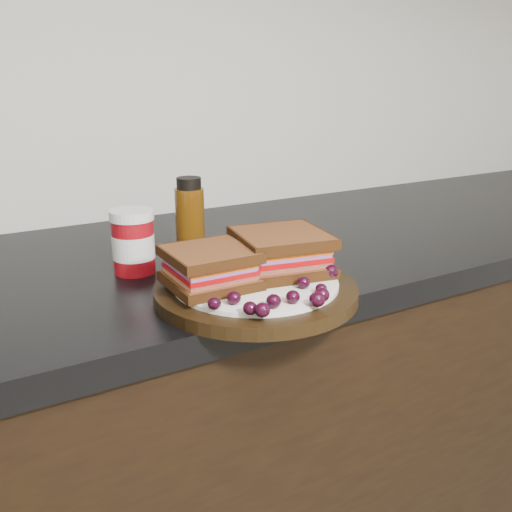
{
  "coord_description": "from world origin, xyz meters",
  "views": [
    {
      "loc": [
        -0.26,
        0.84,
        1.19
      ],
      "look_at": [
        0.12,
        1.47,
        0.96
      ],
      "focal_mm": 40.0,
      "sensor_mm": 36.0,
      "label": 1
    }
  ],
  "objects": [
    {
      "name": "grape_16",
      "position": [
        0.06,
        1.52,
        0.93
      ],
      "size": [
        0.02,
        0.02,
        0.02
      ],
      "primitive_type": "ellipsoid",
      "color": "black",
      "rests_on": "plate"
    },
    {
      "name": "plate",
      "position": [
        0.12,
        1.47,
        0.91
      ],
      "size": [
        0.28,
        0.28,
        0.02
      ],
      "primitive_type": "cylinder",
      "color": "black",
      "rests_on": "countertop"
    },
    {
      "name": "grape_2",
      "position": [
        0.05,
        1.37,
        0.93
      ],
      "size": [
        0.02,
        0.02,
        0.02
      ],
      "primitive_type": "ellipsoid",
      "color": "black",
      "rests_on": "plate"
    },
    {
      "name": "grape_7",
      "position": [
        0.15,
        1.36,
        0.93
      ],
      "size": [
        0.02,
        0.02,
        0.02
      ],
      "primitive_type": "ellipsoid",
      "color": "black",
      "rests_on": "plate"
    },
    {
      "name": "grape_22",
      "position": [
        0.05,
        1.49,
        0.93
      ],
      "size": [
        0.02,
        0.02,
        0.01
      ],
      "primitive_type": "ellipsoid",
      "color": "black",
      "rests_on": "plate"
    },
    {
      "name": "grape_1",
      "position": [
        0.05,
        1.41,
        0.93
      ],
      "size": [
        0.02,
        0.02,
        0.02
      ],
      "primitive_type": "ellipsoid",
      "color": "black",
      "rests_on": "plate"
    },
    {
      "name": "grape_12",
      "position": [
        0.2,
        1.46,
        0.93
      ],
      "size": [
        0.02,
        0.02,
        0.02
      ],
      "primitive_type": "ellipsoid",
      "color": "black",
      "rests_on": "plate"
    },
    {
      "name": "sandwich_left",
      "position": [
        0.06,
        1.49,
        0.95
      ],
      "size": [
        0.11,
        0.11,
        0.05
      ],
      "primitive_type": null,
      "rotation": [
        0.0,
        0.0,
        -0.02
      ],
      "color": "brown",
      "rests_on": "plate"
    },
    {
      "name": "grape_13",
      "position": [
        0.21,
        1.48,
        0.93
      ],
      "size": [
        0.02,
        0.02,
        0.02
      ],
      "primitive_type": "ellipsoid",
      "color": "black",
      "rests_on": "plate"
    },
    {
      "name": "grape_10",
      "position": [
        0.21,
        1.42,
        0.93
      ],
      "size": [
        0.02,
        0.02,
        0.02
      ],
      "primitive_type": "ellipsoid",
      "color": "black",
      "rests_on": "plate"
    },
    {
      "name": "grape_6",
      "position": [
        0.14,
        1.35,
        0.93
      ],
      "size": [
        0.02,
        0.02,
        0.02
      ],
      "primitive_type": "ellipsoid",
      "color": "black",
      "rests_on": "plate"
    },
    {
      "name": "grape_5",
      "position": [
        0.12,
        1.38,
        0.93
      ],
      "size": [
        0.02,
        0.02,
        0.02
      ],
      "primitive_type": "ellipsoid",
      "color": "black",
      "rests_on": "plate"
    },
    {
      "name": "grape_23",
      "position": [
        0.02,
        1.47,
        0.93
      ],
      "size": [
        0.02,
        0.02,
        0.02
      ],
      "primitive_type": "ellipsoid",
      "color": "black",
      "rests_on": "plate"
    },
    {
      "name": "oil_bottle",
      "position": [
        0.12,
        1.69,
        0.97
      ],
      "size": [
        0.05,
        0.05,
        0.13
      ],
      "primitive_type": "cylinder",
      "rotation": [
        0.0,
        0.0,
        -0.1
      ],
      "color": "#492907",
      "rests_on": "countertop"
    },
    {
      "name": "grape_15",
      "position": [
        0.16,
        1.49,
        0.93
      ],
      "size": [
        0.02,
        0.02,
        0.02
      ],
      "primitive_type": "ellipsoid",
      "color": "black",
      "rests_on": "plate"
    },
    {
      "name": "grape_17",
      "position": [
        0.05,
        1.5,
        0.93
      ],
      "size": [
        0.02,
        0.02,
        0.02
      ],
      "primitive_type": "ellipsoid",
      "color": "black",
      "rests_on": "plate"
    },
    {
      "name": "base_cabinets",
      "position": [
        0.0,
        1.7,
        0.43
      ],
      "size": [
        3.96,
        0.58,
        0.86
      ],
      "primitive_type": "cube",
      "color": "black",
      "rests_on": "ground_plane"
    },
    {
      "name": "countertop",
      "position": [
        0.0,
        1.7,
        0.88
      ],
      "size": [
        3.98,
        0.6,
        0.04
      ],
      "primitive_type": "cube",
      "color": "black",
      "rests_on": "base_cabinets"
    },
    {
      "name": "grape_8",
      "position": [
        0.17,
        1.38,
        0.93
      ],
      "size": [
        0.02,
        0.02,
        0.01
      ],
      "primitive_type": "ellipsoid",
      "color": "black",
      "rests_on": "plate"
    },
    {
      "name": "grape_0",
      "position": [
        0.03,
        1.41,
        0.93
      ],
      "size": [
        0.02,
        0.02,
        0.02
      ],
      "primitive_type": "ellipsoid",
      "color": "black",
      "rests_on": "plate"
    },
    {
      "name": "grape_19",
      "position": [
        0.03,
        1.48,
        0.93
      ],
      "size": [
        0.02,
        0.02,
        0.02
      ],
      "primitive_type": "ellipsoid",
      "color": "black",
      "rests_on": "plate"
    },
    {
      "name": "sandwich_right",
      "position": [
        0.17,
        1.49,
        0.95
      ],
      "size": [
        0.15,
        0.15,
        0.06
      ],
      "primitive_type": null,
      "rotation": [
        0.0,
        0.0,
        -0.18
      ],
      "color": "brown",
      "rests_on": "plate"
    },
    {
      "name": "grape_20",
      "position": [
        0.05,
        1.45,
        0.93
      ],
      "size": [
        0.02,
        0.02,
        0.02
      ],
      "primitive_type": "ellipsoid",
      "color": "black",
      "rests_on": "plate"
    },
    {
      "name": "grape_9",
      "position": [
        0.16,
        1.41,
        0.93
      ],
      "size": [
        0.02,
        0.02,
        0.02
      ],
      "primitive_type": "ellipsoid",
      "color": "black",
      "rests_on": "plate"
    },
    {
      "name": "grape_14",
      "position": [
        0.2,
        1.51,
        0.93
      ],
      "size": [
        0.02,
        0.02,
        0.02
      ],
      "primitive_type": "ellipsoid",
      "color": "black",
      "rests_on": "plate"
    },
    {
      "name": "grape_21",
      "position": [
        0.07,
        1.49,
        0.93
      ],
      "size": [
        0.02,
        0.02,
        0.02
      ],
      "primitive_type": "ellipsoid",
      "color": "black",
      "rests_on": "plate"
    },
    {
      "name": "grape_11",
      "position": [
        0.2,
        1.44,
        0.93
      ],
      "size": [
        0.02,
        0.02,
        0.02
      ],
      "primitive_type": "ellipsoid",
      "color": "black",
      "rests_on": "plate"
    },
    {
      "name": "grape_3",
      "position": [
        0.06,
        1.36,
        0.93
      ],
      "size": [
        0.02,
        0.02,
        0.02
      ],
      "primitive_type": "ellipsoid",
      "color": "black",
      "rests_on": "plate"
    },
    {
      "name": "grape_4",
      "position": [
        0.09,
        1.38,
        0.93
      ],
      "size": [
        0.02,
        0.02,
        0.02
      ],
      "primitive_type": "ellipsoid",
      "color": "black",
      "rests_on": "plate"
    },
    {
      "name": "grape_18",
      "position": [
        0.04,
        1.48,
        0.93
      ],
      "size": [
        0.02,
        0.02,
        0.02
      ],
      "primitive_type": "ellipsoid",
      "color": "black",
      "rests_on": "plate"
    },
    {
      "name": "condiment_jar",
      "position": [
        0.01,
        1.65,
        0.95
      ],
      "size": [
        0.08,
        0.08,
        0.1
      ],
      "primitive_type": "cylinder",
      "rotation": [
        0.0,
        0.0,
        -0.26
      ],
      "color": "maroon",
      "rests_on": "countertop"
    }
  ]
}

